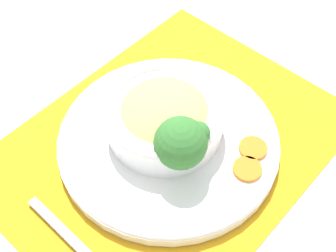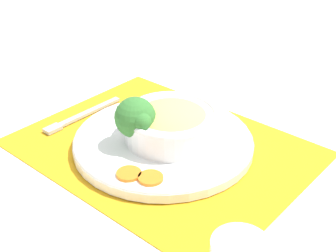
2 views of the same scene
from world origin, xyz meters
name	(u,v)px [view 1 (image 1 of 2)]	position (x,y,z in m)	size (l,w,h in m)	color
ground_plane	(169,145)	(0.00, 0.00, 0.00)	(4.00, 4.00, 0.00)	white
placemat	(169,145)	(0.00, 0.00, 0.00)	(0.50, 0.38, 0.00)	orange
plate	(169,139)	(0.00, 0.00, 0.02)	(0.32, 0.32, 0.02)	white
bowl	(165,116)	(-0.01, -0.01, 0.05)	(0.17, 0.17, 0.06)	white
broccoli_floret	(181,143)	(0.02, 0.04, 0.07)	(0.07, 0.07, 0.09)	#84AD5B
carrot_slice_near	(247,169)	(-0.03, 0.12, 0.02)	(0.04, 0.04, 0.01)	orange
carrot_slice_middle	(253,148)	(-0.07, 0.10, 0.02)	(0.04, 0.04, 0.01)	orange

